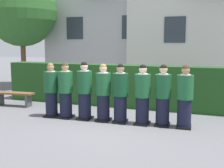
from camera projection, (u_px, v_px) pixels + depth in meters
ground_plane at (112, 121)px, 8.14m from camera, size 60.00×60.00×0.00m
student_front_row_0 at (51, 91)px, 8.61m from camera, size 0.41×0.52×1.59m
student_front_row_1 at (66, 92)px, 8.45m from camera, size 0.42×0.47×1.61m
student_front_row_2 at (85, 92)px, 8.29m from camera, size 0.43×0.52×1.64m
student_front_row_3 at (103, 94)px, 8.13m from camera, size 0.42×0.46×1.60m
student_front_row_4 at (120, 95)px, 7.95m from camera, size 0.42×0.50×1.61m
student_front_row_5 at (142, 96)px, 7.76m from camera, size 0.42×0.46×1.61m
student_front_row_6 at (163, 97)px, 7.65m from camera, size 0.42×0.48×1.61m
student_front_row_7 at (185, 98)px, 7.45m from camera, size 0.42×0.52×1.62m
hedge at (133, 86)px, 9.93m from camera, size 9.43×0.70×1.43m
school_building_main at (220, 15)px, 13.69m from camera, size 8.27×4.37×6.73m
school_building_annex at (116, 20)px, 16.02m from camera, size 6.96×4.18×6.63m
oak_tree_left at (22, 11)px, 13.99m from camera, size 3.34×3.34×5.33m
wooden_bench at (14, 96)px, 10.08m from camera, size 1.43×0.48×0.48m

